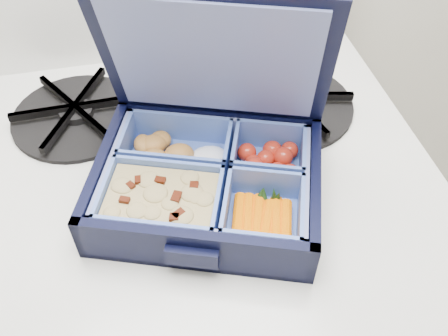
{
  "coord_description": "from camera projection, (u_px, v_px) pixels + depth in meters",
  "views": [
    {
      "loc": [
        0.44,
        1.26,
        1.36
      ],
      "look_at": [
        0.52,
        1.63,
        0.94
      ],
      "focal_mm": 40.0,
      "sensor_mm": 36.0,
      "label": 1
    }
  ],
  "objects": [
    {
      "name": "bento_box",
      "position": [
        208.0,
        183.0,
        0.56
      ],
      "size": [
        0.3,
        0.27,
        0.06
      ],
      "primitive_type": null,
      "rotation": [
        0.0,
        0.0,
        -0.35
      ],
      "color": "black",
      "rests_on": "stove"
    },
    {
      "name": "fork",
      "position": [
        255.0,
        120.0,
        0.67
      ],
      "size": [
        0.16,
        0.11,
        0.01
      ],
      "primitive_type": null,
      "rotation": [
        0.0,
        0.0,
        -1.04
      ],
      "color": "silver",
      "rests_on": "stove"
    },
    {
      "name": "burner_grate_rear",
      "position": [
        76.0,
        112.0,
        0.67
      ],
      "size": [
        0.18,
        0.18,
        0.02
      ],
      "primitive_type": "cylinder",
      "rotation": [
        0.0,
        0.0,
        0.02
      ],
      "color": "black",
      "rests_on": "stove"
    },
    {
      "name": "stove",
      "position": [
        201.0,
        326.0,
        0.95
      ],
      "size": [
        0.6,
        0.6,
        0.9
      ],
      "primitive_type": null,
      "color": "silver",
      "rests_on": "floor"
    },
    {
      "name": "burner_grate",
      "position": [
        286.0,
        99.0,
        0.69
      ],
      "size": [
        0.22,
        0.22,
        0.03
      ],
      "primitive_type": "cylinder",
      "rotation": [
        0.0,
        0.0,
        -0.22
      ],
      "color": "black",
      "rests_on": "stove"
    }
  ]
}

